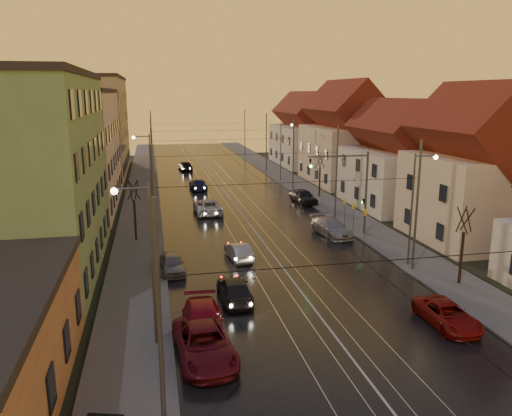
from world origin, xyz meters
TOP-DOWN VIEW (x-y plane):
  - ground at (0.00, 0.00)m, footprint 160.00×160.00m
  - road at (0.00, 40.00)m, footprint 16.00×120.00m
  - sidewalk_left at (-10.00, 40.00)m, footprint 4.00×120.00m
  - sidewalk_right at (10.00, 40.00)m, footprint 4.00×120.00m
  - tram_rail_0 at (-2.20, 40.00)m, footprint 0.06×120.00m
  - tram_rail_1 at (-0.77, 40.00)m, footprint 0.06×120.00m
  - tram_rail_2 at (0.77, 40.00)m, footprint 0.06×120.00m
  - tram_rail_3 at (2.20, 40.00)m, footprint 0.06×120.00m
  - apartment_left_1 at (-17.50, 14.00)m, footprint 10.00×18.00m
  - apartment_left_2 at (-17.50, 34.00)m, footprint 10.00×20.00m
  - apartment_left_3 at (-17.50, 58.00)m, footprint 10.00×24.00m
  - house_right_1 at (17.00, 15.00)m, footprint 8.67×10.20m
  - house_right_2 at (17.00, 28.00)m, footprint 9.18×12.24m
  - house_right_3 at (17.00, 43.00)m, footprint 9.18×14.28m
  - house_right_4 at (17.00, 61.00)m, footprint 9.18×16.32m
  - catenary_pole_l_0 at (-8.60, -6.00)m, footprint 0.16×0.16m
  - catenary_pole_l_1 at (-8.60, 9.00)m, footprint 0.16×0.16m
  - catenary_pole_r_1 at (8.60, 9.00)m, footprint 0.16×0.16m
  - catenary_pole_l_2 at (-8.60, 24.00)m, footprint 0.16×0.16m
  - catenary_pole_r_2 at (8.60, 24.00)m, footprint 0.16×0.16m
  - catenary_pole_l_3 at (-8.60, 39.00)m, footprint 0.16×0.16m
  - catenary_pole_r_3 at (8.60, 39.00)m, footprint 0.16×0.16m
  - catenary_pole_l_4 at (-8.60, 54.00)m, footprint 0.16×0.16m
  - catenary_pole_r_4 at (8.60, 54.00)m, footprint 0.16×0.16m
  - catenary_pole_l_5 at (-8.60, 72.00)m, footprint 0.16×0.16m
  - catenary_pole_r_5 at (8.60, 72.00)m, footprint 0.16×0.16m
  - street_lamp_0 at (-9.10, 2.00)m, footprint 1.75×0.32m
  - street_lamp_1 at (9.10, 10.00)m, footprint 1.75×0.32m
  - street_lamp_2 at (-9.10, 30.00)m, footprint 1.75×0.32m
  - street_lamp_3 at (9.10, 46.00)m, footprint 1.75×0.32m
  - traffic_light_mast at (7.99, 18.00)m, footprint 5.30×0.32m
  - bare_tree_0 at (-10.20, 20.00)m, footprint 1.09×1.09m
  - bare_tree_1 at (10.20, 6.00)m, footprint 1.09×1.09m
  - bare_tree_2 at (10.40, 34.00)m, footprint 1.09×1.09m
  - driving_car_0 at (-4.21, 6.44)m, footprint 1.78×4.40m
  - driving_car_1 at (-2.69, 13.81)m, footprint 1.73×3.91m
  - driving_car_2 at (-3.35, 28.49)m, footprint 2.67×5.56m
  - driving_car_3 at (-3.09, 41.50)m, footprint 2.07×4.87m
  - driving_car_4 at (-3.58, 57.86)m, footprint 2.26×4.76m
  - parked_left_1 at (-6.64, 0.28)m, footprint 2.85×5.53m
  - parked_left_2 at (-6.46, 2.61)m, footprint 2.19×5.07m
  - parked_left_3 at (-7.60, 12.05)m, footprint 1.77×3.88m
  - parked_right_0 at (6.20, 1.04)m, footprint 2.04×4.41m
  - parked_right_1 at (6.20, 18.42)m, footprint 2.68×5.28m
  - parked_right_2 at (7.60, 31.24)m, footprint 2.41×4.82m

SIDE VIEW (x-z plane):
  - ground at x=0.00m, z-range 0.00..0.00m
  - road at x=0.00m, z-range 0.00..0.04m
  - tram_rail_0 at x=-2.20m, z-range 0.04..0.07m
  - tram_rail_1 at x=-0.77m, z-range 0.04..0.07m
  - tram_rail_2 at x=0.77m, z-range 0.04..0.07m
  - tram_rail_3 at x=2.20m, z-range 0.04..0.07m
  - sidewalk_left at x=-10.00m, z-range 0.00..0.15m
  - sidewalk_right at x=10.00m, z-range 0.00..0.15m
  - parked_right_0 at x=6.20m, z-range 0.00..1.22m
  - driving_car_1 at x=-2.69m, z-range 0.00..1.25m
  - parked_left_3 at x=-7.60m, z-range 0.00..1.29m
  - driving_car_3 at x=-3.09m, z-range 0.00..1.40m
  - parked_left_2 at x=-6.46m, z-range 0.00..1.45m
  - parked_right_1 at x=6.20m, z-range 0.00..1.47m
  - parked_left_1 at x=-6.64m, z-range 0.00..1.49m
  - driving_car_0 at x=-4.21m, z-range 0.00..1.50m
  - driving_car_2 at x=-3.35m, z-range 0.00..1.53m
  - driving_car_4 at x=-3.58m, z-range 0.00..1.57m
  - parked_right_2 at x=7.60m, z-range 0.00..1.58m
  - bare_tree_0 at x=-10.20m, z-range -0.07..5.04m
  - bare_tree_1 at x=10.20m, z-range -0.07..5.04m
  - bare_tree_2 at x=10.40m, z-range -0.07..5.04m
  - catenary_pole_l_0 at x=-8.60m, z-range 0.00..9.00m
  - catenary_pole_l_1 at x=-8.60m, z-range 0.00..9.00m
  - catenary_pole_r_1 at x=8.60m, z-range 0.00..9.00m
  - catenary_pole_l_2 at x=-8.60m, z-range 0.00..9.00m
  - catenary_pole_r_2 at x=8.60m, z-range 0.00..9.00m
  - catenary_pole_l_3 at x=-8.60m, z-range 0.00..9.00m
  - catenary_pole_r_3 at x=8.60m, z-range 0.00..9.00m
  - catenary_pole_l_4 at x=-8.60m, z-range 0.00..9.00m
  - catenary_pole_r_4 at x=8.60m, z-range 0.00..9.00m
  - catenary_pole_l_5 at x=-8.60m, z-range 0.00..9.00m
  - catenary_pole_r_5 at x=8.60m, z-range 0.00..9.00m
  - traffic_light_mast at x=7.99m, z-range 1.00..8.20m
  - house_right_2 at x=17.00m, z-range 0.04..9.24m
  - street_lamp_0 at x=-9.10m, z-range 0.89..8.89m
  - street_lamp_1 at x=9.10m, z-range 0.89..8.89m
  - street_lamp_2 at x=-9.10m, z-range 0.89..8.89m
  - street_lamp_3 at x=9.10m, z-range 0.89..8.89m
  - house_right_4 at x=17.00m, z-range 0.05..10.05m
  - house_right_1 at x=17.00m, z-range 0.05..10.85m
  - house_right_3 at x=17.00m, z-range 0.05..11.55m
  - apartment_left_2 at x=-17.50m, z-range 0.00..12.00m
  - apartment_left_1 at x=-17.50m, z-range 0.00..13.00m
  - apartment_left_3 at x=-17.50m, z-range 0.00..14.00m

